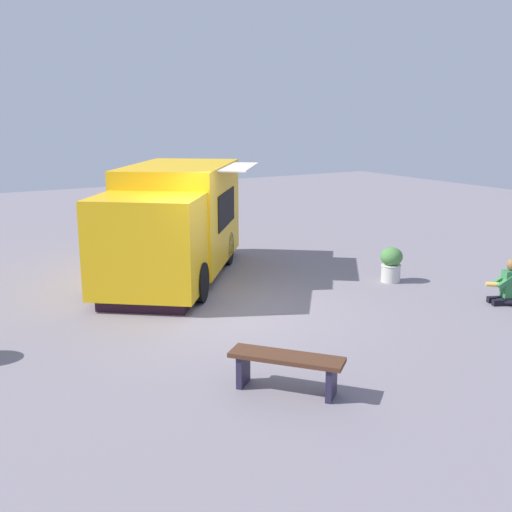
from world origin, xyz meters
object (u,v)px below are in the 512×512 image
at_px(planter_flowering_far, 391,263).
at_px(plaza_bench, 286,365).
at_px(person_customer, 509,287).
at_px(food_truck, 174,225).

xyz_separation_m(planter_flowering_far, plaza_bench, (-4.87, -3.32, -0.03)).
xyz_separation_m(person_customer, plaza_bench, (-5.72, -1.01, 0.04)).
bearing_deg(food_truck, person_customer, -46.78).
height_order(food_truck, planter_flowering_far, food_truck).
bearing_deg(plaza_bench, person_customer, 9.98).
distance_m(food_truck, plaza_bench, 6.16).
relative_size(food_truck, planter_flowering_far, 7.08).
relative_size(food_truck, person_customer, 6.08).
height_order(food_truck, plaza_bench, food_truck).
xyz_separation_m(food_truck, planter_flowering_far, (3.87, -2.71, -0.77)).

